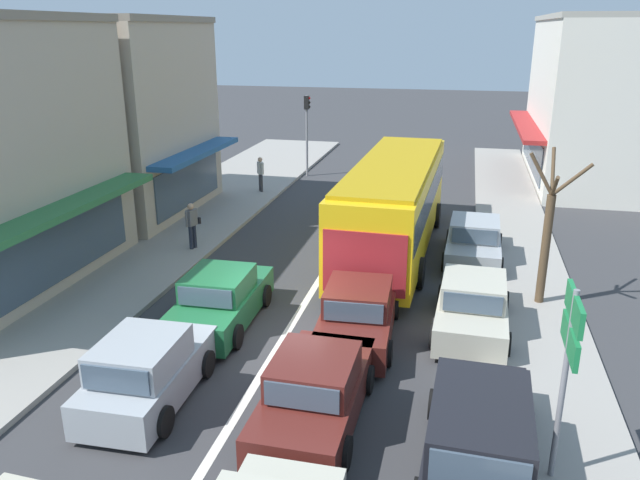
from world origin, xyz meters
The scene contains 19 objects.
ground_plane centered at (0.00, 0.00, 0.00)m, with size 140.00×140.00×0.00m, color #353538.
lane_centre_line centered at (0.00, 4.00, 0.00)m, with size 0.20×28.00×0.01m, color silver.
sidewalk_left centered at (-6.80, 6.00, 0.07)m, with size 5.20×44.00×0.14m, color gray.
kerb_right centered at (6.20, 6.00, 0.06)m, with size 2.80×44.00×0.12m, color gray.
shopfront_mid_block centered at (-10.18, 9.75, 3.96)m, with size 7.73×7.32×7.93m.
building_right_far centered at (11.48, 20.63, 4.05)m, with size 8.79×11.94×8.12m.
city_bus centered at (1.91, 7.20, 1.88)m, with size 2.95×10.92×3.23m.
sedan_queue_far_back centered at (1.61, -3.10, 0.66)m, with size 1.93×4.22×1.47m.
hatchback_adjacent_lane_lead centered at (-1.96, -3.21, 0.71)m, with size 1.89×3.74×1.54m.
sedan_adjacent_lane_trail centered at (1.83, 0.60, 0.66)m, with size 2.05×4.28×1.47m.
sedan_behind_bus_mid centered at (-1.87, 0.61, 0.66)m, with size 1.98×4.24×1.47m.
parked_wagon_kerb_front centered at (4.73, -3.96, 0.75)m, with size 2.04×4.55×1.58m.
parked_sedan_kerb_second centered at (4.63, 1.73, 0.66)m, with size 1.99×4.25×1.47m.
parked_sedan_kerb_third centered at (4.67, 7.00, 0.66)m, with size 1.97×4.24×1.47m.
traffic_light_downstreet centered at (-3.94, 18.15, 2.85)m, with size 0.33×0.24×4.20m.
directional_road_sign centered at (6.00, -3.88, 2.70)m, with size 0.10×1.40×3.60m.
street_tree_right centered at (6.51, 3.71, 2.05)m, with size 1.65×1.45×4.42m.
pedestrian_with_handbag_near centered at (-4.90, 5.65, 1.07)m, with size 0.37×0.66×1.63m.
pedestrian_browsing_midblock centered at (-5.13, 13.91, 1.07)m, with size 0.39×0.48×1.63m.
Camera 1 is at (4.12, -13.47, 7.46)m, focal length 35.00 mm.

